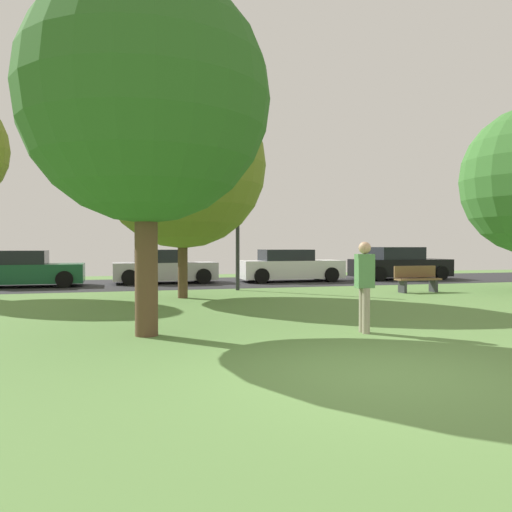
# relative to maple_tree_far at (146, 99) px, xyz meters

# --- Properties ---
(ground_plane) EXTENTS (44.00, 44.00, 0.00)m
(ground_plane) POSITION_rel_maple_tree_far_xyz_m (2.59, -3.64, -4.24)
(ground_plane) COLOR #5B8442
(road_strip) EXTENTS (44.00, 6.40, 0.01)m
(road_strip) POSITION_rel_maple_tree_far_xyz_m (2.59, 12.36, -4.24)
(road_strip) COLOR #28282B
(road_strip) RESTS_ON ground_plane
(maple_tree_far) EXTENTS (4.46, 4.46, 6.48)m
(maple_tree_far) POSITION_rel_maple_tree_far_xyz_m (0.00, 0.00, 0.00)
(maple_tree_far) COLOR brown
(maple_tree_far) RESTS_ON ground_plane
(oak_tree_right) EXTENTS (5.10, 5.10, 6.63)m
(oak_tree_right) POSITION_rel_maple_tree_far_xyz_m (1.51, 6.40, -0.17)
(oak_tree_right) COLOR brown
(oak_tree_right) RESTS_ON ground_plane
(person_catcher) EXTENTS (0.33, 0.30, 1.70)m
(person_catcher) POSITION_rel_maple_tree_far_xyz_m (3.92, -0.79, -3.30)
(person_catcher) COLOR gray
(person_catcher) RESTS_ON ground_plane
(parked_car_green) EXTENTS (4.44, 2.08, 1.41)m
(parked_car_green) POSITION_rel_maple_tree_far_xyz_m (-3.91, 12.20, -3.59)
(parked_car_green) COLOR #195633
(parked_car_green) RESTS_ON ground_plane
(parked_car_silver) EXTENTS (4.27, 2.06, 1.42)m
(parked_car_silver) POSITION_rel_maple_tree_far_xyz_m (1.54, 12.66, -3.59)
(parked_car_silver) COLOR #B7B7BC
(parked_car_silver) RESTS_ON ground_plane
(parked_car_white) EXTENTS (4.52, 1.93, 1.41)m
(parked_car_white) POSITION_rel_maple_tree_far_xyz_m (7.00, 12.16, -3.58)
(parked_car_white) COLOR white
(parked_car_white) RESTS_ON ground_plane
(parked_car_black) EXTENTS (4.54, 2.09, 1.51)m
(parked_car_black) POSITION_rel_maple_tree_far_xyz_m (12.45, 12.15, -3.55)
(parked_car_black) COLOR black
(parked_car_black) RESTS_ON ground_plane
(park_bench) EXTENTS (1.60, 0.45, 0.90)m
(park_bench) POSITION_rel_maple_tree_far_xyz_m (9.50, 6.12, -3.78)
(park_bench) COLOR brown
(park_bench) RESTS_ON ground_plane
(street_lamp_post) EXTENTS (0.14, 0.14, 4.50)m
(street_lamp_post) POSITION_rel_maple_tree_far_xyz_m (3.76, 8.56, -1.99)
(street_lamp_post) COLOR #2D2D33
(street_lamp_post) RESTS_ON ground_plane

